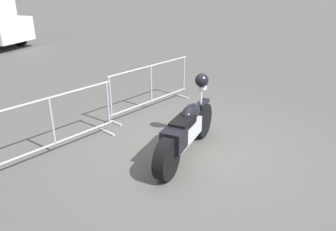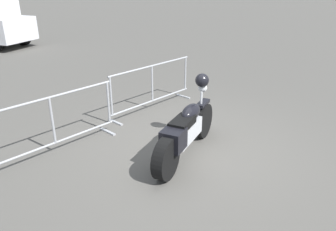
{
  "view_description": "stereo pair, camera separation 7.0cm",
  "coord_description": "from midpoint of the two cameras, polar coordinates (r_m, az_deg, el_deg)",
  "views": [
    {
      "loc": [
        -4.58,
        -2.81,
        2.91
      ],
      "look_at": [
        -0.27,
        0.37,
        0.65
      ],
      "focal_mm": 35.0,
      "sensor_mm": 36.0,
      "label": 1
    },
    {
      "loc": [
        -4.54,
        -2.87,
        2.91
      ],
      "look_at": [
        -0.27,
        0.37,
        0.65
      ],
      "focal_mm": 35.0,
      "sensor_mm": 36.0,
      "label": 2
    }
  ],
  "objects": [
    {
      "name": "motorcycle",
      "position": [
        5.67,
        3.58,
        -2.37
      ],
      "size": [
        2.3,
        0.65,
        1.31
      ],
      "rotation": [
        0.0,
        0.0,
        0.2
      ],
      "color": "black",
      "rests_on": "ground"
    },
    {
      "name": "ground_plane",
      "position": [
        6.11,
        4.65,
        -5.67
      ],
      "size": [
        120.0,
        120.0,
        0.0
      ],
      "primitive_type": "plane",
      "color": "#54514C"
    },
    {
      "name": "crowd_barrier_far",
      "position": [
        7.71,
        -2.51,
        5.08
      ],
      "size": [
        2.51,
        0.66,
        1.07
      ],
      "rotation": [
        0.0,
        0.0,
        -0.1
      ],
      "color": "#9EA0A5",
      "rests_on": "ground"
    },
    {
      "name": "crowd_barrier_near",
      "position": [
        6.02,
        -19.1,
        -1.46
      ],
      "size": [
        2.51,
        0.66,
        1.07
      ],
      "rotation": [
        0.0,
        0.0,
        -0.1
      ],
      "color": "#9EA0A5",
      "rests_on": "ground"
    }
  ]
}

